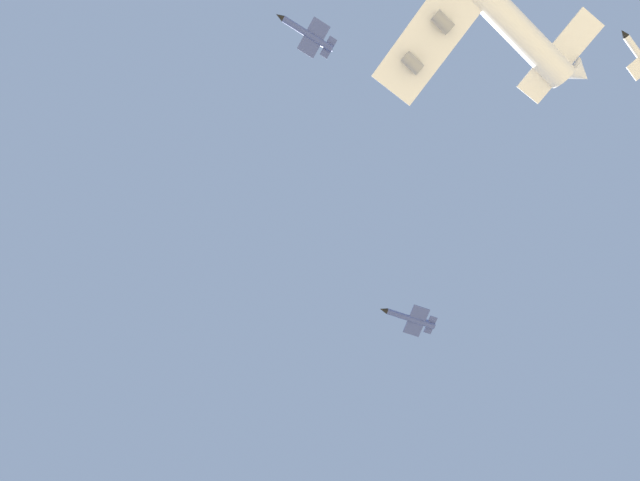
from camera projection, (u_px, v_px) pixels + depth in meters
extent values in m
cone|color=white|center=(579.00, 74.00, 119.43)|extent=(6.63, 7.09, 5.76)
cylinder|color=gray|center=(412.00, 63.00, 117.18)|extent=(5.40, 3.73, 3.00)
cylinder|color=gray|center=(443.00, 22.00, 113.99)|extent=(5.40, 3.73, 3.00)
cube|color=white|center=(548.00, 58.00, 125.66)|extent=(8.16, 3.55, 10.42)
cube|color=white|center=(559.00, 57.00, 118.66)|extent=(12.14, 23.01, 2.61)
cone|color=black|center=(624.00, 33.00, 117.94)|extent=(2.07, 1.59, 1.50)
cylinder|color=#38478C|center=(411.00, 319.00, 126.34)|extent=(11.91, 8.00, 1.50)
cone|color=black|center=(383.00, 310.00, 125.73)|extent=(2.49, 2.32, 1.50)
cube|color=#38478C|center=(416.00, 321.00, 126.27)|extent=(7.90, 9.12, 0.24)
cube|color=#38478C|center=(429.00, 322.00, 128.68)|extent=(2.16, 1.41, 2.60)
cube|color=#38478C|center=(430.00, 325.00, 126.99)|extent=(4.19, 5.14, 0.20)
cylinder|color=#38478C|center=(308.00, 34.00, 113.97)|extent=(12.75, 5.76, 1.50)
cone|color=black|center=(280.00, 17.00, 113.01)|extent=(2.39, 2.08, 1.50)
cube|color=#38478C|center=(314.00, 38.00, 113.96)|extent=(6.82, 9.01, 0.24)
cube|color=#38478C|center=(328.00, 48.00, 116.56)|extent=(2.33, 0.99, 2.60)
cube|color=#38478C|center=(328.00, 47.00, 114.86)|extent=(3.49, 5.19, 0.20)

